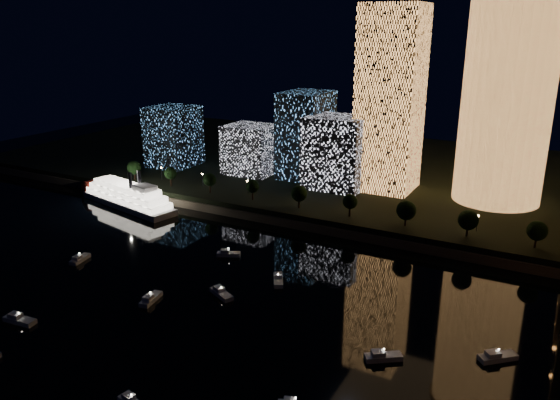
{
  "coord_description": "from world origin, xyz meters",
  "views": [
    {
      "loc": [
        54.81,
        -83.51,
        69.36
      ],
      "look_at": [
        -20.12,
        55.0,
        18.81
      ],
      "focal_mm": 35.0,
      "sensor_mm": 36.0,
      "label": 1
    }
  ],
  "objects": [
    {
      "name": "ground",
      "position": [
        0.0,
        0.0,
        0.0
      ],
      "size": [
        520.0,
        520.0,
        0.0
      ],
      "primitive_type": "plane",
      "color": "black",
      "rests_on": "ground"
    },
    {
      "name": "far_bank",
      "position": [
        0.0,
        160.0,
        2.5
      ],
      "size": [
        420.0,
        160.0,
        5.0
      ],
      "primitive_type": "cube",
      "color": "black",
      "rests_on": "ground"
    },
    {
      "name": "seawall",
      "position": [
        0.0,
        82.0,
        1.5
      ],
      "size": [
        420.0,
        6.0,
        3.0
      ],
      "primitive_type": "cube",
      "color": "#6B5E4C",
      "rests_on": "ground"
    },
    {
      "name": "tower_cylindrical",
      "position": [
        32.31,
        132.5,
        46.05
      ],
      "size": [
        34.0,
        34.0,
        81.85
      ],
      "color": "#FBA150",
      "rests_on": "far_bank"
    },
    {
      "name": "tower_rectangular",
      "position": [
        -10.2,
        128.35,
        41.25
      ],
      "size": [
        22.78,
        22.78,
        72.49
      ],
      "primitive_type": "cube",
      "color": "#FBA150",
      "rests_on": "far_bank"
    },
    {
      "name": "midrise_blocks",
      "position": [
        -61.84,
        123.19,
        20.12
      ],
      "size": [
        105.17,
        34.61,
        37.28
      ],
      "color": "silver",
      "rests_on": "far_bank"
    },
    {
      "name": "riverboat",
      "position": [
        -100.3,
        71.08,
        4.05
      ],
      "size": [
        53.41,
        21.5,
        15.79
      ],
      "color": "silver",
      "rests_on": "ground"
    },
    {
      "name": "motorboats",
      "position": [
        -9.44,
        9.7,
        0.81
      ],
      "size": [
        138.76,
        75.68,
        2.78
      ],
      "color": "silver",
      "rests_on": "ground"
    },
    {
      "name": "esplanade_trees",
      "position": [
        -21.79,
        88.0,
        10.47
      ],
      "size": [
        166.11,
        6.68,
        8.84
      ],
      "color": "black",
      "rests_on": "far_bank"
    },
    {
      "name": "street_lamps",
      "position": [
        -34.0,
        94.0,
        9.02
      ],
      "size": [
        132.7,
        0.7,
        5.65
      ],
      "color": "black",
      "rests_on": "far_bank"
    }
  ]
}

